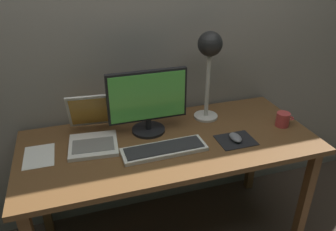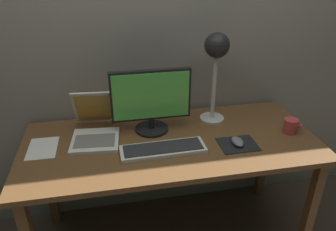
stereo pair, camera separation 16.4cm
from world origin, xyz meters
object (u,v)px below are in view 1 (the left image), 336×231
Objects in this scene: laptop at (92,128)px; keyboard_main at (164,149)px; mouse at (235,137)px; coffee_mug at (283,119)px; monitor at (148,100)px; desk_lamp at (209,54)px.

keyboard_main is at bearing -34.51° from laptop.
laptop is (-0.34, 0.23, 0.05)m from keyboard_main.
coffee_mug is (0.34, 0.07, 0.02)m from mouse.
monitor is 3.93× the size of coffee_mug.
mouse is at bearing -29.75° from monitor.
coffee_mug is (1.08, -0.18, -0.03)m from laptop.
monitor reaches higher than mouse.
laptop reaches higher than mouse.
mouse is (0.40, -0.02, 0.01)m from keyboard_main.
desk_lamp is at bearing 8.44° from monitor.
desk_lamp is at bearing 38.52° from keyboard_main.
keyboard_main is 0.60m from desk_lamp.
keyboard_main is 1.22× the size of laptop.
mouse is 0.35m from coffee_mug.
keyboard_main is 0.74m from coffee_mug.
monitor is 0.34m from laptop.
monitor is 1.21× the size of laptop.
coffee_mug is (0.39, -0.23, -0.36)m from desk_lamp.
keyboard_main is at bearing -141.48° from desk_lamp.
coffee_mug reaches higher than keyboard_main.
coffee_mug is at bearing -12.83° from monitor.
mouse is at bearing -168.83° from coffee_mug.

